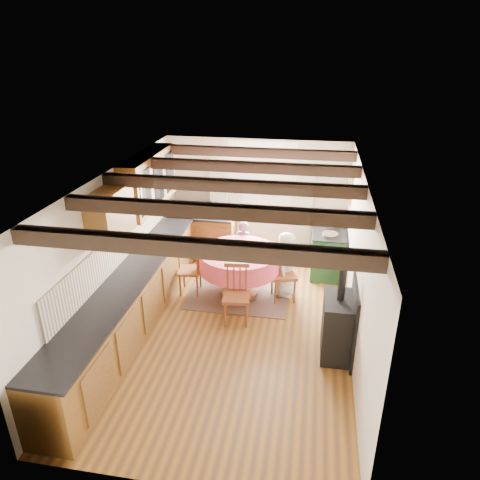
% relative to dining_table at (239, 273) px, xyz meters
% --- Properties ---
extents(floor, '(3.60, 5.50, 0.00)m').
position_rel_dining_table_xyz_m(floor, '(0.05, -1.03, -0.42)').
color(floor, '#965E1F').
rests_on(floor, ground).
extents(ceiling, '(3.60, 5.50, 0.00)m').
position_rel_dining_table_xyz_m(ceiling, '(0.05, -1.03, 1.98)').
color(ceiling, white).
rests_on(ceiling, ground).
extents(wall_back, '(3.60, 0.00, 2.40)m').
position_rel_dining_table_xyz_m(wall_back, '(0.05, 1.72, 0.78)').
color(wall_back, silver).
rests_on(wall_back, ground).
extents(wall_front, '(3.60, 0.00, 2.40)m').
position_rel_dining_table_xyz_m(wall_front, '(0.05, -3.78, 0.78)').
color(wall_front, silver).
rests_on(wall_front, ground).
extents(wall_left, '(0.00, 5.50, 2.40)m').
position_rel_dining_table_xyz_m(wall_left, '(-1.75, -1.03, 0.78)').
color(wall_left, silver).
rests_on(wall_left, ground).
extents(wall_right, '(0.00, 5.50, 2.40)m').
position_rel_dining_table_xyz_m(wall_right, '(1.85, -1.03, 0.78)').
color(wall_right, silver).
rests_on(wall_right, ground).
extents(beam_a, '(3.60, 0.16, 0.16)m').
position_rel_dining_table_xyz_m(beam_a, '(0.05, -3.03, 1.89)').
color(beam_a, black).
rests_on(beam_a, ceiling).
extents(beam_b, '(3.60, 0.16, 0.16)m').
position_rel_dining_table_xyz_m(beam_b, '(0.05, -2.03, 1.89)').
color(beam_b, black).
rests_on(beam_b, ceiling).
extents(beam_c, '(3.60, 0.16, 0.16)m').
position_rel_dining_table_xyz_m(beam_c, '(0.05, -1.03, 1.89)').
color(beam_c, black).
rests_on(beam_c, ceiling).
extents(beam_d, '(3.60, 0.16, 0.16)m').
position_rel_dining_table_xyz_m(beam_d, '(0.05, -0.03, 1.89)').
color(beam_d, black).
rests_on(beam_d, ceiling).
extents(beam_e, '(3.60, 0.16, 0.16)m').
position_rel_dining_table_xyz_m(beam_e, '(0.05, 0.97, 1.89)').
color(beam_e, black).
rests_on(beam_e, ceiling).
extents(splash_left, '(0.02, 4.50, 0.55)m').
position_rel_dining_table_xyz_m(splash_left, '(-1.73, -0.73, 0.78)').
color(splash_left, beige).
rests_on(splash_left, wall_left).
extents(splash_back, '(1.40, 0.02, 0.55)m').
position_rel_dining_table_xyz_m(splash_back, '(-0.95, 1.70, 0.78)').
color(splash_back, beige).
rests_on(splash_back, wall_back).
extents(base_cabinet_left, '(0.60, 5.30, 0.88)m').
position_rel_dining_table_xyz_m(base_cabinet_left, '(-1.45, -1.03, 0.02)').
color(base_cabinet_left, brown).
rests_on(base_cabinet_left, floor).
extents(base_cabinet_back, '(1.30, 0.60, 0.88)m').
position_rel_dining_table_xyz_m(base_cabinet_back, '(-1.00, 1.42, 0.02)').
color(base_cabinet_back, brown).
rests_on(base_cabinet_back, floor).
extents(worktop_left, '(0.64, 5.30, 0.04)m').
position_rel_dining_table_xyz_m(worktop_left, '(-1.43, -1.03, 0.48)').
color(worktop_left, black).
rests_on(worktop_left, base_cabinet_left).
extents(worktop_back, '(1.30, 0.64, 0.04)m').
position_rel_dining_table_xyz_m(worktop_back, '(-1.00, 1.40, 0.48)').
color(worktop_back, black).
rests_on(worktop_back, base_cabinet_back).
extents(wall_cabinet_glass, '(0.34, 1.80, 0.90)m').
position_rel_dining_table_xyz_m(wall_cabinet_glass, '(-1.58, 0.17, 1.53)').
color(wall_cabinet_glass, brown).
rests_on(wall_cabinet_glass, wall_left).
extents(wall_cabinet_solid, '(0.34, 0.90, 0.70)m').
position_rel_dining_table_xyz_m(wall_cabinet_solid, '(-1.58, -1.33, 1.48)').
color(wall_cabinet_solid, brown).
rests_on(wall_cabinet_solid, wall_left).
extents(window_frame, '(1.34, 0.03, 1.54)m').
position_rel_dining_table_xyz_m(window_frame, '(0.15, 1.70, 1.18)').
color(window_frame, white).
rests_on(window_frame, wall_back).
extents(window_pane, '(1.20, 0.01, 1.40)m').
position_rel_dining_table_xyz_m(window_pane, '(0.15, 1.71, 1.18)').
color(window_pane, white).
rests_on(window_pane, wall_back).
extents(curtain_left, '(0.35, 0.10, 2.10)m').
position_rel_dining_table_xyz_m(curtain_left, '(-0.70, 1.62, 0.68)').
color(curtain_left, '#A3BA87').
rests_on(curtain_left, wall_back).
extents(curtain_right, '(0.35, 0.10, 2.10)m').
position_rel_dining_table_xyz_m(curtain_right, '(1.00, 1.62, 0.68)').
color(curtain_right, '#A3BA87').
rests_on(curtain_right, wall_back).
extents(curtain_rod, '(2.00, 0.03, 0.03)m').
position_rel_dining_table_xyz_m(curtain_rod, '(0.15, 1.62, 1.78)').
color(curtain_rod, black).
rests_on(curtain_rod, wall_back).
extents(wall_picture, '(0.04, 0.50, 0.60)m').
position_rel_dining_table_xyz_m(wall_picture, '(1.82, 1.27, 1.28)').
color(wall_picture, gold).
rests_on(wall_picture, wall_right).
extents(wall_plate, '(0.30, 0.02, 0.30)m').
position_rel_dining_table_xyz_m(wall_plate, '(1.10, 1.69, 1.28)').
color(wall_plate, silver).
rests_on(wall_plate, wall_back).
extents(rug, '(1.75, 1.36, 0.01)m').
position_rel_dining_table_xyz_m(rug, '(0.00, 0.00, -0.41)').
color(rug, '#503D37').
rests_on(rug, floor).
extents(dining_table, '(1.38, 1.38, 0.83)m').
position_rel_dining_table_xyz_m(dining_table, '(0.00, 0.00, 0.00)').
color(dining_table, '#FE5B70').
rests_on(dining_table, floor).
extents(chair_near, '(0.46, 0.48, 0.96)m').
position_rel_dining_table_xyz_m(chair_near, '(0.10, -0.84, 0.07)').
color(chair_near, brown).
rests_on(chair_near, floor).
extents(chair_left, '(0.45, 0.43, 0.92)m').
position_rel_dining_table_xyz_m(chair_left, '(-0.87, -0.08, 0.05)').
color(chair_left, brown).
rests_on(chair_left, floor).
extents(chair_right, '(0.55, 0.53, 1.01)m').
position_rel_dining_table_xyz_m(chair_right, '(0.77, -0.01, 0.09)').
color(chair_right, brown).
rests_on(chair_right, floor).
extents(aga_range, '(0.62, 0.95, 0.88)m').
position_rel_dining_table_xyz_m(aga_range, '(1.52, 1.08, 0.02)').
color(aga_range, '#133C1E').
rests_on(aga_range, floor).
extents(cast_iron_stove, '(0.42, 0.70, 1.40)m').
position_rel_dining_table_xyz_m(cast_iron_stove, '(1.63, -1.38, 0.28)').
color(cast_iron_stove, black).
rests_on(cast_iron_stove, floor).
extents(child_far, '(0.45, 0.37, 1.06)m').
position_rel_dining_table_xyz_m(child_far, '(-0.06, 0.82, 0.11)').
color(child_far, '#5A586B').
rests_on(child_far, floor).
extents(child_right, '(0.48, 0.63, 1.17)m').
position_rel_dining_table_xyz_m(child_right, '(0.79, 0.13, 0.17)').
color(child_right, silver).
rests_on(child_right, floor).
extents(bowl_a, '(0.27, 0.27, 0.05)m').
position_rel_dining_table_xyz_m(bowl_a, '(0.10, 0.26, 0.44)').
color(bowl_a, silver).
rests_on(bowl_a, dining_table).
extents(bowl_b, '(0.23, 0.23, 0.07)m').
position_rel_dining_table_xyz_m(bowl_b, '(0.21, 0.15, 0.45)').
color(bowl_b, silver).
rests_on(bowl_b, dining_table).
extents(cup, '(0.10, 0.10, 0.09)m').
position_rel_dining_table_xyz_m(cup, '(0.04, 0.01, 0.46)').
color(cup, silver).
rests_on(cup, dining_table).
extents(canister_tall, '(0.13, 0.13, 0.22)m').
position_rel_dining_table_xyz_m(canister_tall, '(-1.14, 1.38, 0.62)').
color(canister_tall, '#262628').
rests_on(canister_tall, worktop_back).
extents(canister_wide, '(0.18, 0.18, 0.20)m').
position_rel_dining_table_xyz_m(canister_wide, '(-0.96, 1.50, 0.60)').
color(canister_wide, '#262628').
rests_on(canister_wide, worktop_back).
extents(canister_slim, '(0.10, 0.10, 0.27)m').
position_rel_dining_table_xyz_m(canister_slim, '(-0.85, 1.42, 0.64)').
color(canister_slim, '#262628').
rests_on(canister_slim, worktop_back).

